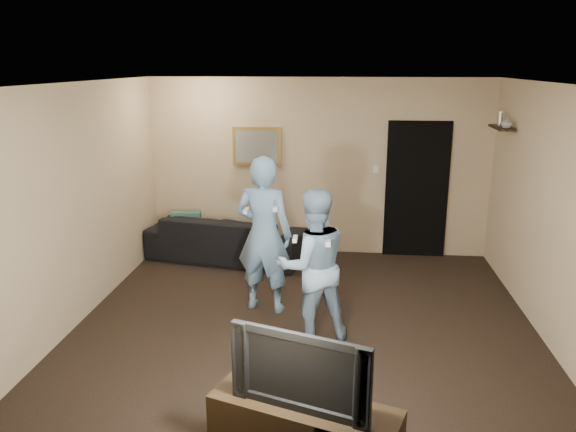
# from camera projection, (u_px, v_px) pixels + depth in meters

# --- Properties ---
(ground) EXTENTS (5.00, 5.00, 0.00)m
(ground) POSITION_uv_depth(u_px,v_px,m) (305.00, 323.00, 6.22)
(ground) COLOR black
(ground) RESTS_ON ground
(ceiling) EXTENTS (5.00, 5.00, 0.04)m
(ceiling) POSITION_uv_depth(u_px,v_px,m) (307.00, 83.00, 5.54)
(ceiling) COLOR silver
(ceiling) RESTS_ON wall_back
(wall_back) EXTENTS (5.00, 0.04, 2.60)m
(wall_back) POSITION_uv_depth(u_px,v_px,m) (318.00, 167.00, 8.28)
(wall_back) COLOR tan
(wall_back) RESTS_ON ground
(wall_front) EXTENTS (5.00, 0.04, 2.60)m
(wall_front) POSITION_uv_depth(u_px,v_px,m) (278.00, 312.00, 3.48)
(wall_front) COLOR tan
(wall_front) RESTS_ON ground
(wall_left) EXTENTS (0.04, 5.00, 2.60)m
(wall_left) POSITION_uv_depth(u_px,v_px,m) (78.00, 204.00, 6.12)
(wall_left) COLOR tan
(wall_left) RESTS_ON ground
(wall_right) EXTENTS (0.04, 5.00, 2.60)m
(wall_right) POSITION_uv_depth(u_px,v_px,m) (554.00, 217.00, 5.64)
(wall_right) COLOR tan
(wall_right) RESTS_ON ground
(sofa) EXTENTS (2.37, 1.28, 0.66)m
(sofa) POSITION_uv_depth(u_px,v_px,m) (227.00, 237.00, 8.20)
(sofa) COLOR black
(sofa) RESTS_ON ground
(throw_pillow) EXTENTS (0.44, 0.17, 0.43)m
(throw_pillow) POSITION_uv_depth(u_px,v_px,m) (186.00, 226.00, 8.22)
(throw_pillow) COLOR #1A5045
(throw_pillow) RESTS_ON sofa
(painting_frame) EXTENTS (0.72, 0.05, 0.57)m
(painting_frame) POSITION_uv_depth(u_px,v_px,m) (257.00, 147.00, 8.26)
(painting_frame) COLOR olive
(painting_frame) RESTS_ON wall_back
(painting_canvas) EXTENTS (0.62, 0.01, 0.47)m
(painting_canvas) POSITION_uv_depth(u_px,v_px,m) (257.00, 147.00, 8.24)
(painting_canvas) COLOR slate
(painting_canvas) RESTS_ON painting_frame
(doorway) EXTENTS (0.90, 0.06, 2.00)m
(doorway) POSITION_uv_depth(u_px,v_px,m) (417.00, 190.00, 8.19)
(doorway) COLOR black
(doorway) RESTS_ON ground
(light_switch) EXTENTS (0.08, 0.02, 0.12)m
(light_switch) POSITION_uv_depth(u_px,v_px,m) (376.00, 169.00, 8.17)
(light_switch) COLOR silver
(light_switch) RESTS_ON wall_back
(wall_shelf) EXTENTS (0.20, 0.60, 0.03)m
(wall_shelf) POSITION_uv_depth(u_px,v_px,m) (502.00, 128.00, 7.19)
(wall_shelf) COLOR black
(wall_shelf) RESTS_ON wall_right
(shelf_vase) EXTENTS (0.15, 0.15, 0.14)m
(shelf_vase) POSITION_uv_depth(u_px,v_px,m) (507.00, 122.00, 6.97)
(shelf_vase) COLOR #9E9FA3
(shelf_vase) RESTS_ON wall_shelf
(shelf_figurine) EXTENTS (0.06, 0.06, 0.18)m
(shelf_figurine) POSITION_uv_depth(u_px,v_px,m) (501.00, 119.00, 7.27)
(shelf_figurine) COLOR silver
(shelf_figurine) RESTS_ON wall_shelf
(television) EXTENTS (1.00, 0.45, 0.58)m
(television) POSITION_uv_depth(u_px,v_px,m) (305.00, 366.00, 3.85)
(television) COLOR black
(television) RESTS_ON tv_console
(wii_player_left) EXTENTS (0.74, 0.57, 1.81)m
(wii_player_left) POSITION_uv_depth(u_px,v_px,m) (264.00, 235.00, 6.38)
(wii_player_left) COLOR #6F99C0
(wii_player_left) RESTS_ON ground
(wii_player_right) EXTENTS (0.94, 0.83, 1.60)m
(wii_player_right) POSITION_uv_depth(u_px,v_px,m) (313.00, 265.00, 5.71)
(wii_player_right) COLOR #8BACCA
(wii_player_right) RESTS_ON ground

